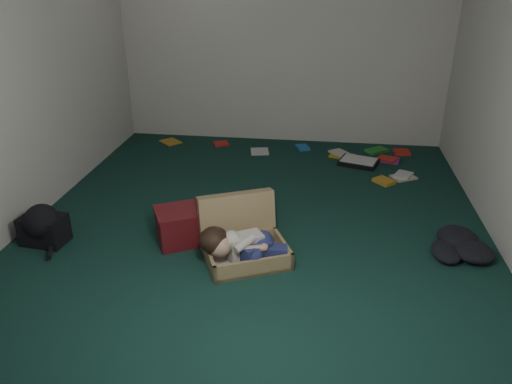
# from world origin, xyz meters

# --- Properties ---
(floor) EXTENTS (4.50, 4.50, 0.00)m
(floor) POSITION_xyz_m (0.00, 0.00, 0.00)
(floor) COLOR #113029
(floor) RESTS_ON ground
(wall_back) EXTENTS (4.50, 0.00, 4.50)m
(wall_back) POSITION_xyz_m (0.00, 2.25, 1.30)
(wall_back) COLOR silver
(wall_back) RESTS_ON ground
(wall_front) EXTENTS (4.50, 0.00, 4.50)m
(wall_front) POSITION_xyz_m (0.00, -2.25, 1.30)
(wall_front) COLOR silver
(wall_front) RESTS_ON ground
(wall_left) EXTENTS (0.00, 4.50, 4.50)m
(wall_left) POSITION_xyz_m (-2.00, 0.00, 1.30)
(wall_left) COLOR silver
(wall_left) RESTS_ON ground
(suitcase) EXTENTS (0.82, 0.81, 0.46)m
(suitcase) POSITION_xyz_m (-0.05, -0.58, 0.14)
(suitcase) COLOR #9F8557
(suitcase) RESTS_ON floor
(person) EXTENTS (0.69, 0.37, 0.28)m
(person) POSITION_xyz_m (-0.02, -0.74, 0.18)
(person) COLOR beige
(person) RESTS_ON suitcase
(maroon_bin) EXTENTS (0.53, 0.50, 0.30)m
(maroon_bin) POSITION_xyz_m (-0.57, -0.45, 0.15)
(maroon_bin) COLOR #5A1217
(maroon_bin) RESTS_ON floor
(backpack) EXTENTS (0.47, 0.39, 0.26)m
(backpack) POSITION_xyz_m (-1.70, -0.62, 0.13)
(backpack) COLOR black
(backpack) RESTS_ON floor
(clothing_pile) EXTENTS (0.59, 0.54, 0.15)m
(clothing_pile) POSITION_xyz_m (1.70, -0.31, 0.08)
(clothing_pile) COLOR black
(clothing_pile) RESTS_ON floor
(paper_tray) EXTENTS (0.50, 0.43, 0.06)m
(paper_tray) POSITION_xyz_m (0.97, 1.51, 0.03)
(paper_tray) COLOR black
(paper_tray) RESTS_ON floor
(book_scatter) EXTENTS (3.15, 1.21, 0.02)m
(book_scatter) POSITION_xyz_m (0.54, 1.70, 0.01)
(book_scatter) COLOR gold
(book_scatter) RESTS_ON floor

